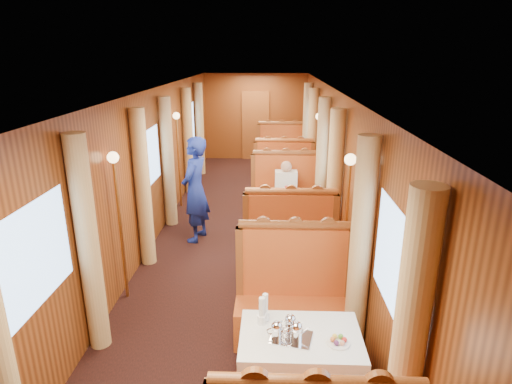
{
  "coord_description": "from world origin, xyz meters",
  "views": [
    {
      "loc": [
        0.48,
        -6.63,
        3.07
      ],
      "look_at": [
        0.25,
        -0.47,
        1.05
      ],
      "focal_mm": 30.0,
      "sensor_mm": 36.0,
      "label": 1
    }
  ],
  "objects_px": {
    "banquette_mid_fwd": "(289,245)",
    "banquette_far_aft": "(282,156)",
    "table_far": "(282,168)",
    "teapot_back": "(290,326)",
    "table_near": "(299,370)",
    "fruit_plate": "(338,341)",
    "banquette_near_aft": "(294,302)",
    "teapot_left": "(277,332)",
    "passenger": "(286,187)",
    "teapot_right": "(296,334)",
    "banquette_mid_aft": "(285,199)",
    "steward": "(195,190)",
    "rose_vase_mid": "(287,190)",
    "banquette_far_fwd": "(283,178)",
    "table_mid": "(287,222)",
    "rose_vase_far": "(281,146)",
    "tea_tray": "(291,338)"
  },
  "relations": [
    {
      "from": "banquette_mid_fwd",
      "to": "banquette_far_aft",
      "type": "bearing_deg",
      "value": 90.0
    },
    {
      "from": "table_far",
      "to": "teapot_back",
      "type": "bearing_deg",
      "value": -90.74
    },
    {
      "from": "table_near",
      "to": "fruit_plate",
      "type": "distance_m",
      "value": 0.51
    },
    {
      "from": "banquette_near_aft",
      "to": "banquette_mid_fwd",
      "type": "relative_size",
      "value": 1.0
    },
    {
      "from": "teapot_left",
      "to": "passenger",
      "type": "distance_m",
      "value": 4.37
    },
    {
      "from": "table_far",
      "to": "passenger",
      "type": "xyz_separation_m",
      "value": [
        -0.0,
        -2.7,
        0.37
      ]
    },
    {
      "from": "teapot_right",
      "to": "passenger",
      "type": "distance_m",
      "value": 4.38
    },
    {
      "from": "banquette_mid_aft",
      "to": "fruit_plate",
      "type": "distance_m",
      "value": 4.64
    },
    {
      "from": "banquette_mid_aft",
      "to": "banquette_far_aft",
      "type": "height_order",
      "value": "same"
    },
    {
      "from": "passenger",
      "to": "steward",
      "type": "bearing_deg",
      "value": -155.21
    },
    {
      "from": "banquette_far_aft",
      "to": "passenger",
      "type": "bearing_deg",
      "value": -90.0
    },
    {
      "from": "rose_vase_mid",
      "to": "banquette_far_fwd",
      "type": "bearing_deg",
      "value": 89.8
    },
    {
      "from": "table_far",
      "to": "teapot_left",
      "type": "relative_size",
      "value": 6.64
    },
    {
      "from": "fruit_plate",
      "to": "table_near",
      "type": "bearing_deg",
      "value": 161.82
    },
    {
      "from": "banquette_near_aft",
      "to": "table_mid",
      "type": "relative_size",
      "value": 1.28
    },
    {
      "from": "teapot_right",
      "to": "teapot_left",
      "type": "bearing_deg",
      "value": 160.29
    },
    {
      "from": "table_mid",
      "to": "teapot_back",
      "type": "relative_size",
      "value": 6.54
    },
    {
      "from": "table_far",
      "to": "teapot_back",
      "type": "height_order",
      "value": "teapot_back"
    },
    {
      "from": "banquette_near_aft",
      "to": "banquette_far_fwd",
      "type": "height_order",
      "value": "same"
    },
    {
      "from": "teapot_left",
      "to": "teapot_back",
      "type": "xyz_separation_m",
      "value": [
        0.12,
        0.1,
        0.0
      ]
    },
    {
      "from": "banquette_near_aft",
      "to": "banquette_mid_aft",
      "type": "relative_size",
      "value": 1.0
    },
    {
      "from": "banquette_mid_aft",
      "to": "teapot_left",
      "type": "xyz_separation_m",
      "value": [
        -0.21,
        -4.58,
        0.39
      ]
    },
    {
      "from": "rose_vase_mid",
      "to": "steward",
      "type": "xyz_separation_m",
      "value": [
        -1.52,
        0.06,
        -0.04
      ]
    },
    {
      "from": "table_mid",
      "to": "teapot_left",
      "type": "bearing_deg",
      "value": -93.36
    },
    {
      "from": "rose_vase_far",
      "to": "rose_vase_mid",
      "type": "bearing_deg",
      "value": -89.63
    },
    {
      "from": "banquette_mid_aft",
      "to": "banquette_mid_fwd",
      "type": "bearing_deg",
      "value": -90.0
    },
    {
      "from": "banquette_mid_fwd",
      "to": "passenger",
      "type": "bearing_deg",
      "value": 90.0
    },
    {
      "from": "banquette_mid_fwd",
      "to": "banquette_far_fwd",
      "type": "height_order",
      "value": "same"
    },
    {
      "from": "teapot_back",
      "to": "fruit_plate",
      "type": "height_order",
      "value": "teapot_back"
    },
    {
      "from": "table_mid",
      "to": "rose_vase_far",
      "type": "bearing_deg",
      "value": 90.51
    },
    {
      "from": "banquette_mid_aft",
      "to": "teapot_right",
      "type": "xyz_separation_m",
      "value": [
        -0.04,
        -4.6,
        0.4
      ]
    },
    {
      "from": "teapot_back",
      "to": "table_mid",
      "type": "bearing_deg",
      "value": 96.62
    },
    {
      "from": "banquette_far_fwd",
      "to": "fruit_plate",
      "type": "height_order",
      "value": "banquette_far_fwd"
    },
    {
      "from": "teapot_left",
      "to": "teapot_right",
      "type": "relative_size",
      "value": 0.93
    },
    {
      "from": "table_mid",
      "to": "fruit_plate",
      "type": "relative_size",
      "value": 5.25
    },
    {
      "from": "teapot_left",
      "to": "rose_vase_mid",
      "type": "distance_m",
      "value": 3.6
    },
    {
      "from": "table_near",
      "to": "banquette_mid_aft",
      "type": "height_order",
      "value": "banquette_mid_aft"
    },
    {
      "from": "banquette_far_aft",
      "to": "banquette_far_fwd",
      "type": "bearing_deg",
      "value": -90.0
    },
    {
      "from": "banquette_mid_fwd",
      "to": "fruit_plate",
      "type": "xyz_separation_m",
      "value": [
        0.31,
        -2.59,
        0.35
      ]
    },
    {
      "from": "rose_vase_mid",
      "to": "rose_vase_far",
      "type": "bearing_deg",
      "value": 90.37
    },
    {
      "from": "teapot_left",
      "to": "teapot_back",
      "type": "distance_m",
      "value": 0.15
    },
    {
      "from": "banquette_mid_fwd",
      "to": "passenger",
      "type": "height_order",
      "value": "banquette_mid_fwd"
    },
    {
      "from": "banquette_near_aft",
      "to": "fruit_plate",
      "type": "xyz_separation_m",
      "value": [
        0.31,
        -1.12,
        0.35
      ]
    },
    {
      "from": "fruit_plate",
      "to": "teapot_back",
      "type": "bearing_deg",
      "value": 161.03
    },
    {
      "from": "tea_tray",
      "to": "teapot_left",
      "type": "xyz_separation_m",
      "value": [
        -0.12,
        -0.01,
        0.06
      ]
    },
    {
      "from": "teapot_left",
      "to": "rose_vase_far",
      "type": "bearing_deg",
      "value": 81.44
    },
    {
      "from": "teapot_back",
      "to": "rose_vase_mid",
      "type": "xyz_separation_m",
      "value": [
        0.08,
        3.49,
        0.11
      ]
    },
    {
      "from": "fruit_plate",
      "to": "banquette_mid_aft",
      "type": "bearing_deg",
      "value": 93.82
    },
    {
      "from": "table_mid",
      "to": "passenger",
      "type": "bearing_deg",
      "value": 90.0
    },
    {
      "from": "table_mid",
      "to": "table_far",
      "type": "xyz_separation_m",
      "value": [
        0.0,
        3.5,
        0.0
      ]
    }
  ]
}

